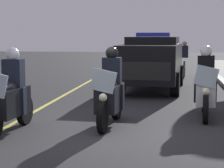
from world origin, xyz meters
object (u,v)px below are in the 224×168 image
police_suv (153,60)px  cyclist_background (185,59)px  police_motorcycle_lead_left (10,98)px  police_motorcycle_trailing (205,88)px  police_motorcycle_lead_right (110,94)px

police_suv → cyclist_background: (-4.58, 1.26, -0.22)m
police_motorcycle_lead_left → police_motorcycle_trailing: 4.59m
police_motorcycle_lead_left → cyclist_background: police_motorcycle_lead_left is taller
police_motorcycle_lead_right → police_suv: (-6.26, 0.62, 0.37)m
police_motorcycle_trailing → police_suv: bearing=-163.3°
police_motorcycle_trailing → police_suv: 5.25m
police_motorcycle_trailing → cyclist_background: police_motorcycle_trailing is taller
police_motorcycle_lead_right → police_motorcycle_trailing: size_ratio=1.00×
police_motorcycle_lead_left → police_suv: 7.61m
police_motorcycle_lead_right → cyclist_background: size_ratio=1.22×
police_motorcycle_trailing → police_motorcycle_lead_right: bearing=-59.7°
police_motorcycle_trailing → cyclist_background: 9.61m
police_motorcycle_lead_left → police_motorcycle_trailing: bearing=117.9°
police_motorcycle_lead_right → police_motorcycle_lead_left: bearing=-64.8°
police_motorcycle_lead_left → cyclist_background: size_ratio=1.22×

